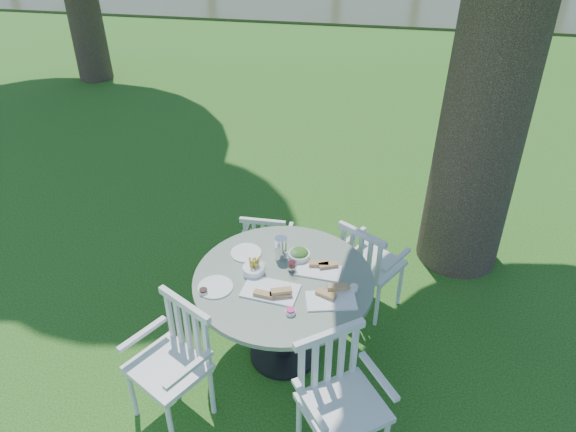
# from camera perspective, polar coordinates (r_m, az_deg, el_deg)

# --- Properties ---
(ground) EXTENTS (140.00, 140.00, 0.00)m
(ground) POSITION_cam_1_polar(r_m,az_deg,el_deg) (5.28, -0.34, -8.85)
(ground) COLOR #14410D
(ground) RESTS_ON ground
(table) EXTENTS (1.37, 1.37, 0.84)m
(table) POSITION_cam_1_polar(r_m,az_deg,el_deg) (4.37, -0.46, -8.01)
(table) COLOR black
(table) RESTS_ON ground
(chair_ne) EXTENTS (0.63, 0.62, 0.92)m
(chair_ne) POSITION_cam_1_polar(r_m,az_deg,el_deg) (4.92, 7.99, -4.68)
(chair_ne) COLOR silver
(chair_ne) RESTS_ON ground
(chair_nw) EXTENTS (0.41, 0.39, 0.81)m
(chair_nw) POSITION_cam_1_polar(r_m,az_deg,el_deg) (5.19, -2.31, -2.84)
(chair_nw) COLOR silver
(chair_nw) RESTS_ON ground
(chair_sw) EXTENTS (0.66, 0.65, 0.98)m
(chair_sw) POSITION_cam_1_polar(r_m,az_deg,el_deg) (4.16, -11.18, -13.48)
(chair_sw) COLOR silver
(chair_sw) RESTS_ON ground
(chair_se) EXTENTS (0.69, 0.68, 1.01)m
(chair_se) POSITION_cam_1_polar(r_m,az_deg,el_deg) (3.88, 4.92, -17.09)
(chair_se) COLOR silver
(chair_se) RESTS_ON ground
(tableware) EXTENTS (1.19, 0.78, 0.20)m
(tableware) POSITION_cam_1_polar(r_m,az_deg,el_deg) (4.28, -0.98, -5.53)
(tableware) COLOR white
(tableware) RESTS_ON table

